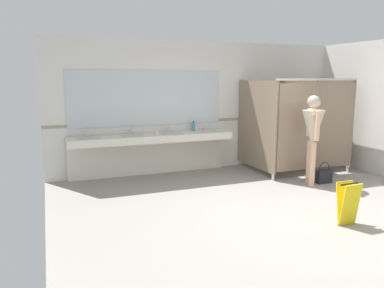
# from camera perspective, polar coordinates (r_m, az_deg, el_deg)

# --- Properties ---
(ground_plane) EXTENTS (6.68, 6.72, 0.10)m
(ground_plane) POSITION_cam_1_polar(r_m,az_deg,el_deg) (5.80, 14.59, -10.59)
(ground_plane) COLOR gray
(wall_back) EXTENTS (6.68, 0.12, 2.70)m
(wall_back) POSITION_cam_1_polar(r_m,az_deg,el_deg) (8.18, 2.15, 5.75)
(wall_back) COLOR silver
(wall_back) RESTS_ON ground_plane
(wall_back_tile_band) EXTENTS (6.68, 0.01, 0.06)m
(wall_back_tile_band) POSITION_cam_1_polar(r_m,az_deg,el_deg) (8.15, 2.31, 3.61)
(wall_back_tile_band) COLOR #9E937F
(wall_back_tile_band) RESTS_ON wall_back
(vanity_counter) EXTENTS (3.24, 0.57, 0.97)m
(vanity_counter) POSITION_cam_1_polar(r_m,az_deg,el_deg) (7.58, -6.16, -0.14)
(vanity_counter) COLOR silver
(vanity_counter) RESTS_ON ground_plane
(mirror_panel) EXTENTS (3.14, 0.02, 1.10)m
(mirror_panel) POSITION_cam_1_polar(r_m,az_deg,el_deg) (7.68, -6.70, 6.91)
(mirror_panel) COLOR silver
(mirror_panel) RESTS_ON wall_back
(bathroom_stalls) EXTENTS (1.89, 1.49, 1.94)m
(bathroom_stalls) POSITION_cam_1_polar(r_m,az_deg,el_deg) (8.19, 15.87, 3.03)
(bathroom_stalls) COLOR #84705B
(bathroom_stalls) RESTS_ON ground_plane
(person_standing) EXTENTS (0.52, 0.54, 1.64)m
(person_standing) POSITION_cam_1_polar(r_m,az_deg,el_deg) (7.18, 17.77, 2.19)
(person_standing) COLOR #DBAD89
(person_standing) RESTS_ON ground_plane
(handbag) EXTENTS (0.31, 0.13, 0.40)m
(handbag) POSITION_cam_1_polar(r_m,az_deg,el_deg) (7.52, 19.28, -4.57)
(handbag) COLOR black
(handbag) RESTS_ON ground_plane
(soap_dispenser) EXTENTS (0.07, 0.07, 0.21)m
(soap_dispenser) POSITION_cam_1_polar(r_m,az_deg,el_deg) (7.90, 0.22, 2.65)
(soap_dispenser) COLOR teal
(soap_dispenser) RESTS_ON vanity_counter
(paper_cup) EXTENTS (0.07, 0.07, 0.10)m
(paper_cup) POSITION_cam_1_polar(r_m,az_deg,el_deg) (7.41, -5.48, 1.79)
(paper_cup) COLOR beige
(paper_cup) RESTS_ON vanity_counter
(wet_floor_sign) EXTENTS (0.28, 0.19, 0.58)m
(wet_floor_sign) POSITION_cam_1_polar(r_m,az_deg,el_deg) (5.52, 22.50, -8.25)
(wet_floor_sign) COLOR yellow
(wet_floor_sign) RESTS_ON ground_plane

